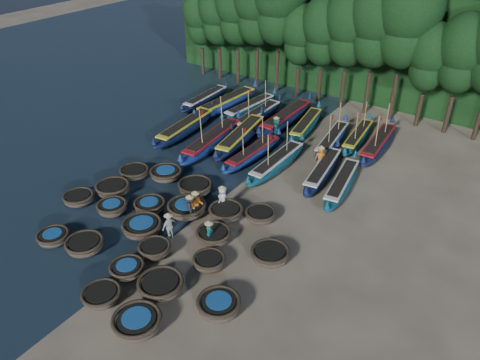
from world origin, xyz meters
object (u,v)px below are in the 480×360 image
Objects in this scene: long_boat_14 at (306,125)px; coracle_5 at (53,237)px; long_boat_8 at (342,183)px; fisherman_6 at (320,157)px; coracle_17 at (187,208)px; coracle_21 at (166,173)px; fisherman_3 at (190,207)px; fisherman_4 at (169,225)px; long_boat_5 at (253,153)px; coracle_6 at (85,244)px; coracle_3 at (101,295)px; coracle_16 at (150,205)px; coracle_9 at (219,305)px; coracle_24 at (260,215)px; coracle_20 at (134,172)px; fisherman_2 at (196,204)px; long_boat_4 at (241,136)px; long_boat_3 at (212,140)px; fisherman_1 at (209,232)px; long_boat_17 at (378,144)px; coracle_23 at (226,212)px; coracle_10 at (79,198)px; long_boat_12 at (257,116)px; coracle_22 at (195,187)px; long_boat_15 at (332,140)px; long_boat_6 at (277,162)px; coracle_8 at (161,285)px; coracle_4 at (137,322)px; coracle_12 at (142,227)px; long_boat_9 at (206,98)px; long_boat_2 at (186,127)px; long_boat_10 at (227,103)px; coracle_7 at (127,268)px; coracle_18 at (213,235)px; long_boat_16 at (358,136)px; long_boat_11 at (250,107)px; coracle_15 at (113,188)px; fisherman_5 at (276,127)px; coracle_14 at (209,261)px.

coracle_5 is at bearing -112.85° from long_boat_14.
fisherman_6 is (-2.45, 1.71, 0.42)m from long_boat_8.
coracle_17 is 1.16× the size of coracle_21.
fisherman_3 is 2.08m from fisherman_4.
fisherman_4 is (1.14, -10.43, 0.39)m from long_boat_5.
long_boat_8 is at bearing 56.55° from coracle_6.
coracle_16 is at bearing 116.26° from coracle_3.
coracle_24 is at bearing 107.53° from coracle_9.
coracle_20 is 6.65m from fisherman_2.
fisherman_4 is at bearing 48.05° from coracle_6.
coracle_3 is 10.32m from coracle_24.
coracle_21 is 0.30× the size of long_boat_4.
coracle_21 is at bearing -160.93° from long_boat_8.
long_boat_3 is 5.17× the size of fisherman_1.
coracle_23 is at bearing -112.43° from long_boat_17.
long_boat_12 is at bearing 80.88° from coracle_10.
coracle_22 is 12.59m from long_boat_14.
long_boat_15 is at bearing 92.96° from coracle_24.
coracle_22 is 3.46m from coracle_23.
long_boat_17 reaches higher than long_boat_4.
long_boat_6 is at bearing 66.46° from coracle_5.
coracle_4 is at bearing -73.10° from coracle_8.
coracle_12 reaches higher than coracle_16.
fisherman_4 is at bearing -59.82° from long_boat_9.
coracle_4 is at bearing -61.02° from long_boat_2.
long_boat_12 reaches higher than long_boat_10.
long_boat_3 is (-3.14, 10.82, 0.15)m from coracle_12.
coracle_18 is at bearing 66.43° from coracle_7.
long_boat_8 is at bearing -81.80° from long_boat_16.
coracle_4 is 24.89m from long_boat_11.
fisherman_3 is (-1.66, -1.33, 0.46)m from coracle_23.
coracle_9 is at bearing 6.37° from coracle_7.
long_boat_9 is at bearing 89.07° from fisherman_2.
long_boat_14 is at bearing 50.19° from long_boat_3.
long_boat_4 is (-1.72, 12.65, 0.14)m from coracle_12.
coracle_15 is 10.42m from long_boat_5.
long_boat_10 is at bearing 117.28° from coracle_22.
coracle_8 is at bearing -28.82° from coracle_15.
long_boat_15 is at bearing -63.00° from fisherman_3.
coracle_9 is 0.35× the size of long_boat_14.
long_boat_3 is 9.13m from fisherman_2.
coracle_18 is 1.26× the size of fisherman_1.
fisherman_2 is at bearing -64.37° from long_boat_3.
fisherman_5 reaches higher than coracle_16.
long_boat_17 reaches higher than long_boat_9.
long_boat_16 reaches higher than coracle_14.
coracle_12 is at bearing -89.81° from long_boat_5.
long_boat_6 is 4.21× the size of fisherman_3.
coracle_8 is at bearing 1.19° from coracle_7.
coracle_12 is 11.27m from long_boat_3.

